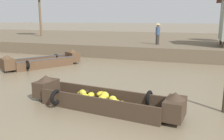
# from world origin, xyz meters

# --- Properties ---
(ground_plane) EXTENTS (300.00, 300.00, 0.00)m
(ground_plane) POSITION_xyz_m (0.00, 10.00, 0.00)
(ground_plane) COLOR #7A6B51
(riverbank_strip) EXTENTS (160.00, 20.00, 0.93)m
(riverbank_strip) POSITION_xyz_m (0.00, 24.37, 0.47)
(riverbank_strip) COLOR brown
(riverbank_strip) RESTS_ON ground
(banana_boat) EXTENTS (5.30, 1.55, 0.88)m
(banana_boat) POSITION_xyz_m (-0.53, 4.85, 0.31)
(banana_boat) COLOR #3D2D21
(banana_boat) RESTS_ON ground
(cargo_boat_upstream) EXTENTS (3.32, 4.58, 0.94)m
(cargo_boat_upstream) POSITION_xyz_m (-6.58, 10.12, 0.34)
(cargo_boat_upstream) COLOR brown
(cargo_boat_upstream) RESTS_ON ground
(vendor_person) EXTENTS (0.44, 0.44, 1.66)m
(vendor_person) POSITION_xyz_m (-0.67, 16.80, 1.86)
(vendor_person) COLOR #332D28
(vendor_person) RESTS_ON riverbank_strip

